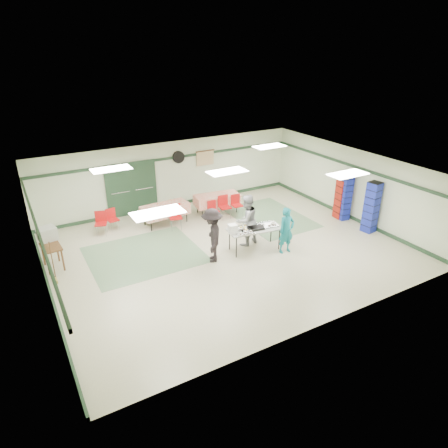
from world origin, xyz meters
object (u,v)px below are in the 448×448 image
serving_table (255,230)px  crate_stack_red (342,199)px  chair_loose_a (112,217)px  chair_b (213,209)px  office_printer (47,234)px  chair_a (224,204)px  volunteer_grey (246,220)px  broom (52,261)px  volunteer_teal (286,230)px  chair_c (236,203)px  crate_stack_blue_b (372,207)px  printer_table (51,249)px  volunteer_dark (212,235)px  chair_loose_b (101,221)px  dining_table_a (217,199)px  crate_stack_blue_a (345,196)px  dining_table_b (165,210)px  chair_d (175,214)px

serving_table → crate_stack_red: crate_stack_red is taller
chair_loose_a → serving_table: bearing=-55.9°
chair_b → office_printer: (-5.87, -0.32, 0.47)m
chair_a → crate_stack_red: 4.53m
volunteer_grey → broom: 6.04m
volunteer_teal → chair_c: 3.44m
crate_stack_blue_b → printer_table: bearing=164.3°
volunteer_dark → crate_stack_red: 5.92m
chair_c → printer_table: size_ratio=0.98×
chair_loose_b → chair_b: bearing=9.0°
volunteer_grey → dining_table_a: size_ratio=0.96×
crate_stack_blue_a → chair_b: bearing=151.5°
crate_stack_red → chair_loose_b: bearing=159.9°
dining_table_b → chair_a: chair_a is taller
chair_a → volunteer_teal: bearing=-80.0°
serving_table → chair_c: 2.97m
chair_b → crate_stack_red: 4.97m
chair_loose_a → chair_loose_b: size_ratio=0.93×
crate_stack_blue_a → chair_c: bearing=144.4°
chair_d → chair_loose_a: bearing=169.9°
chair_a → chair_c: bearing=3.4°
volunteer_teal → chair_loose_b: bearing=141.3°
chair_b → chair_loose_a: 3.73m
chair_d → volunteer_grey: bearing=-39.3°
dining_table_b → crate_stack_red: bearing=-28.9°
chair_d → chair_a: bearing=16.8°
chair_a → printer_table: 6.43m
crate_stack_red → printer_table: 10.40m
dining_table_b → crate_stack_blue_b: bearing=-39.0°
broom → office_printer: bearing=98.7°
chair_a → volunteer_grey: bearing=-97.2°
volunteer_teal → volunteer_dark: 2.43m
broom → volunteer_teal: bearing=-2.7°
crate_stack_blue_b → dining_table_b: bearing=145.3°
chair_loose_b → crate_stack_red: size_ratio=0.54×
serving_table → dining_table_b: (-1.76, 3.36, -0.14)m
volunteer_grey → chair_a: bearing=-111.9°
volunteer_teal → office_printer: bearing=157.8°
dining_table_a → crate_stack_blue_b: 5.79m
chair_loose_a → printer_table: size_ratio=0.94×
volunteer_grey → volunteer_teal: bearing=116.0°
dining_table_b → crate_stack_blue_a: size_ratio=0.95×
volunteer_grey → office_printer: bearing=-29.4°
chair_b → chair_loose_b: 4.11m
volunteer_dark → dining_table_b: bearing=-151.1°
volunteer_teal → chair_a: (-0.36, 3.43, -0.22)m
serving_table → chair_b: bearing=99.3°
volunteer_teal → chair_c: (0.19, 3.43, -0.26)m
dining_table_b → chair_loose_b: (-2.32, 0.28, -0.05)m
volunteer_teal → volunteer_dark: size_ratio=0.88×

